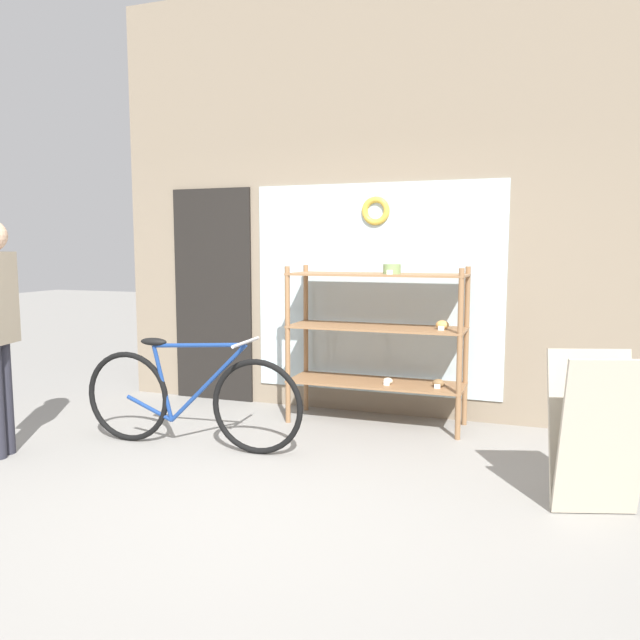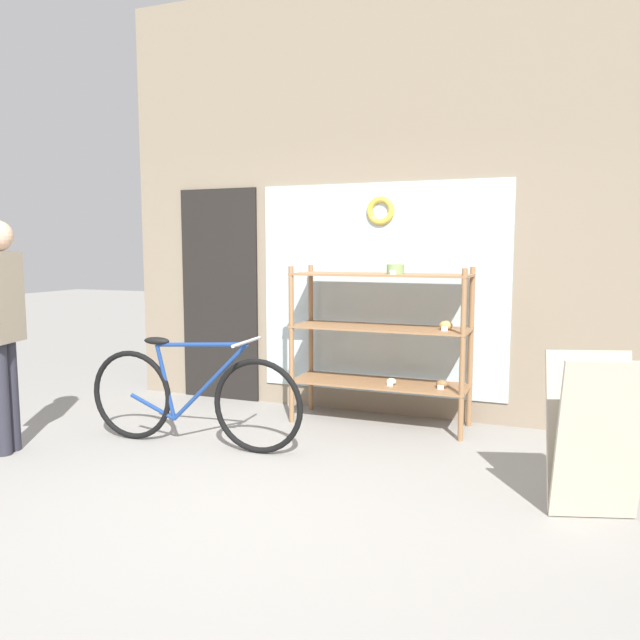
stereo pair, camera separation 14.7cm
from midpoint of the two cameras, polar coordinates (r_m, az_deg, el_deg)
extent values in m
plane|color=gray|center=(3.86, -8.44, -16.70)|extent=(30.00, 30.00, 0.00)
cube|color=gray|center=(5.78, 2.59, 10.91)|extent=(4.78, 0.08, 3.91)
cube|color=silver|center=(5.67, 4.34, 2.83)|extent=(2.29, 0.02, 1.90)
cube|color=black|center=(6.32, -10.43, 2.21)|extent=(0.84, 0.03, 2.10)
torus|color=gold|center=(5.65, 4.36, 9.92)|extent=(0.26, 0.06, 0.26)
cylinder|color=#8E6642|center=(5.41, -3.76, -2.33)|extent=(0.04, 0.04, 1.37)
cylinder|color=#8E6642|center=(5.02, 11.82, -3.16)|extent=(0.04, 0.04, 1.37)
cylinder|color=#8E6642|center=(5.81, -2.02, -1.69)|extent=(0.04, 0.04, 1.37)
cylinder|color=#8E6642|center=(5.45, 12.46, -2.40)|extent=(0.04, 0.04, 1.37)
cube|color=#8E6642|center=(5.43, 4.35, -5.73)|extent=(1.51, 0.49, 0.02)
cube|color=#8E6642|center=(5.35, 4.40, -0.68)|extent=(1.51, 0.49, 0.02)
cube|color=#8E6642|center=(5.31, 4.44, 4.17)|extent=(1.51, 0.49, 0.02)
ellipsoid|color=tan|center=(5.22, 10.33, -0.44)|extent=(0.11, 0.09, 0.08)
cube|color=white|center=(5.16, 10.22, -0.74)|extent=(0.05, 0.00, 0.04)
cylinder|color=#7A995B|center=(5.21, 5.79, 4.66)|extent=(0.15, 0.15, 0.08)
cube|color=white|center=(5.14, 5.57, 4.38)|extent=(0.05, 0.00, 0.04)
ellipsoid|color=beige|center=(5.33, 5.44, -5.57)|extent=(0.08, 0.07, 0.06)
cube|color=white|center=(5.28, 5.31, -5.80)|extent=(0.05, 0.00, 0.04)
ellipsoid|color=brown|center=(5.28, 9.99, -5.70)|extent=(0.10, 0.08, 0.07)
cube|color=white|center=(5.23, 9.88, -6.00)|extent=(0.05, 0.00, 0.04)
torus|color=black|center=(5.20, -17.95, -6.67)|extent=(0.72, 0.08, 0.72)
torus|color=black|center=(4.67, -6.70, -7.88)|extent=(0.72, 0.08, 0.72)
cylinder|color=navy|center=(4.80, -11.10, -5.73)|extent=(0.65, 0.06, 0.64)
cylinder|color=navy|center=(4.78, -11.90, -2.27)|extent=(0.77, 0.07, 0.07)
cylinder|color=navy|center=(5.00, -15.01, -5.59)|extent=(0.17, 0.04, 0.59)
cylinder|color=navy|center=(5.11, -16.13, -7.76)|extent=(0.40, 0.05, 0.19)
ellipsoid|color=black|center=(4.98, -15.79, -1.92)|extent=(0.22, 0.10, 0.06)
cylinder|color=#B2B2B7|center=(4.61, -7.72, -2.03)|extent=(0.05, 0.46, 0.02)
cube|color=#B2A893|center=(3.82, 23.48, -9.95)|extent=(0.52, 0.34, 0.93)
cube|color=#B2A893|center=(3.98, 22.54, -9.24)|extent=(0.52, 0.34, 0.93)
cylinder|color=#282833|center=(5.22, -27.59, -6.38)|extent=(0.11, 0.11, 0.84)
camera|label=1|loc=(0.07, -90.96, -0.11)|focal=35.00mm
camera|label=2|loc=(0.07, 89.04, 0.11)|focal=35.00mm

